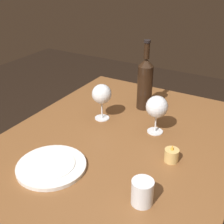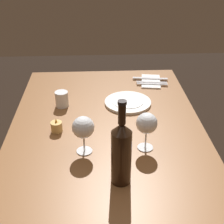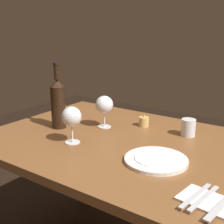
{
  "view_description": "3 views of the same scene",
  "coord_description": "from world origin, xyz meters",
  "px_view_note": "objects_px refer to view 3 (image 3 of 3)",
  "views": [
    {
      "loc": [
        0.81,
        0.48,
        1.39
      ],
      "look_at": [
        -0.08,
        -0.04,
        0.86
      ],
      "focal_mm": 47.57,
      "sensor_mm": 36.0,
      "label": 1
    },
    {
      "loc": [
        -1.29,
        0.04,
        1.55
      ],
      "look_at": [
        0.01,
        -0.03,
        0.81
      ],
      "focal_mm": 51.88,
      "sensor_mm": 36.0,
      "label": 2
    },
    {
      "loc": [
        0.67,
        -1.09,
        1.24
      ],
      "look_at": [
        -0.1,
        0.02,
        0.85
      ],
      "focal_mm": 48.76,
      "sensor_mm": 36.0,
      "label": 3
    }
  ],
  "objects_px": {
    "dinner_plate": "(156,160)",
    "fork_outer": "(196,196)",
    "water_tumbler": "(188,128)",
    "folded_napkin": "(212,203)",
    "wine_glass_right": "(72,117)",
    "table_knife": "(223,204)",
    "wine_glass_left": "(104,105)",
    "wine_bottle": "(58,103)",
    "votive_candle": "(144,122)",
    "fork_inner": "(204,198)"
  },
  "relations": [
    {
      "from": "dinner_plate",
      "to": "fork_outer",
      "type": "distance_m",
      "value": 0.27
    },
    {
      "from": "water_tumbler",
      "to": "folded_napkin",
      "type": "height_order",
      "value": "water_tumbler"
    },
    {
      "from": "wine_glass_right",
      "to": "water_tumbler",
      "type": "height_order",
      "value": "wine_glass_right"
    },
    {
      "from": "table_knife",
      "to": "dinner_plate",
      "type": "bearing_deg",
      "value": 151.04
    },
    {
      "from": "wine_glass_right",
      "to": "dinner_plate",
      "type": "bearing_deg",
      "value": 5.27
    },
    {
      "from": "wine_glass_left",
      "to": "wine_bottle",
      "type": "bearing_deg",
      "value": -143.49
    },
    {
      "from": "wine_bottle",
      "to": "dinner_plate",
      "type": "distance_m",
      "value": 0.61
    },
    {
      "from": "votive_candle",
      "to": "folded_napkin",
      "type": "bearing_deg",
      "value": -44.85
    },
    {
      "from": "wine_glass_left",
      "to": "wine_glass_right",
      "type": "xyz_separation_m",
      "value": [
        0.01,
        -0.25,
        0.0
      ]
    },
    {
      "from": "dinner_plate",
      "to": "wine_glass_left",
      "type": "bearing_deg",
      "value": 151.68
    },
    {
      "from": "wine_glass_left",
      "to": "table_knife",
      "type": "distance_m",
      "value": 0.8
    },
    {
      "from": "fork_outer",
      "to": "table_knife",
      "type": "bearing_deg",
      "value": 0.0
    },
    {
      "from": "wine_glass_right",
      "to": "votive_candle",
      "type": "bearing_deg",
      "value": 69.12
    },
    {
      "from": "votive_candle",
      "to": "fork_outer",
      "type": "bearing_deg",
      "value": -47.78
    },
    {
      "from": "fork_inner",
      "to": "folded_napkin",
      "type": "bearing_deg",
      "value": 0.0
    },
    {
      "from": "water_tumbler",
      "to": "fork_inner",
      "type": "bearing_deg",
      "value": -63.88
    },
    {
      "from": "wine_glass_right",
      "to": "fork_inner",
      "type": "distance_m",
      "value": 0.66
    },
    {
      "from": "water_tumbler",
      "to": "wine_glass_left",
      "type": "bearing_deg",
      "value": -162.72
    },
    {
      "from": "folded_napkin",
      "to": "wine_glass_right",
      "type": "bearing_deg",
      "value": 169.11
    },
    {
      "from": "dinner_plate",
      "to": "folded_napkin",
      "type": "relative_size",
      "value": 1.2
    },
    {
      "from": "wine_glass_right",
      "to": "dinner_plate",
      "type": "relative_size",
      "value": 0.68
    },
    {
      "from": "votive_candle",
      "to": "fork_inner",
      "type": "relative_size",
      "value": 0.37
    },
    {
      "from": "fork_inner",
      "to": "water_tumbler",
      "type": "bearing_deg",
      "value": 116.12
    },
    {
      "from": "wine_glass_right",
      "to": "wine_glass_left",
      "type": "bearing_deg",
      "value": 92.6
    },
    {
      "from": "dinner_plate",
      "to": "folded_napkin",
      "type": "height_order",
      "value": "dinner_plate"
    },
    {
      "from": "water_tumbler",
      "to": "table_knife",
      "type": "relative_size",
      "value": 0.38
    },
    {
      "from": "wine_glass_left",
      "to": "water_tumbler",
      "type": "height_order",
      "value": "wine_glass_left"
    },
    {
      "from": "votive_candle",
      "to": "fork_outer",
      "type": "distance_m",
      "value": 0.69
    },
    {
      "from": "wine_glass_left",
      "to": "folded_napkin",
      "type": "relative_size",
      "value": 0.8
    },
    {
      "from": "dinner_plate",
      "to": "fork_inner",
      "type": "relative_size",
      "value": 1.35
    },
    {
      "from": "wine_bottle",
      "to": "dinner_plate",
      "type": "bearing_deg",
      "value": -7.83
    },
    {
      "from": "fork_inner",
      "to": "fork_outer",
      "type": "relative_size",
      "value": 1.0
    },
    {
      "from": "folded_napkin",
      "to": "fork_inner",
      "type": "distance_m",
      "value": 0.03
    },
    {
      "from": "water_tumbler",
      "to": "fork_outer",
      "type": "bearing_deg",
      "value": -66.21
    },
    {
      "from": "wine_bottle",
      "to": "folded_napkin",
      "type": "height_order",
      "value": "wine_bottle"
    },
    {
      "from": "fork_outer",
      "to": "table_knife",
      "type": "distance_m",
      "value": 0.08
    },
    {
      "from": "votive_candle",
      "to": "dinner_plate",
      "type": "bearing_deg",
      "value": -54.44
    },
    {
      "from": "wine_glass_left",
      "to": "fork_outer",
      "type": "relative_size",
      "value": 0.91
    },
    {
      "from": "wine_glass_right",
      "to": "table_knife",
      "type": "relative_size",
      "value": 0.79
    },
    {
      "from": "wine_glass_right",
      "to": "votive_candle",
      "type": "distance_m",
      "value": 0.42
    },
    {
      "from": "fork_outer",
      "to": "fork_inner",
      "type": "bearing_deg",
      "value": 0.0
    },
    {
      "from": "fork_inner",
      "to": "wine_glass_right",
      "type": "bearing_deg",
      "value": 168.69
    },
    {
      "from": "folded_napkin",
      "to": "fork_outer",
      "type": "distance_m",
      "value": 0.05
    },
    {
      "from": "wine_bottle",
      "to": "folded_napkin",
      "type": "relative_size",
      "value": 1.63
    },
    {
      "from": "water_tumbler",
      "to": "wine_bottle",
      "type": "bearing_deg",
      "value": -155.89
    },
    {
      "from": "wine_bottle",
      "to": "fork_inner",
      "type": "relative_size",
      "value": 1.84
    },
    {
      "from": "dinner_plate",
      "to": "fork_outer",
      "type": "relative_size",
      "value": 1.35
    },
    {
      "from": "fork_inner",
      "to": "table_knife",
      "type": "relative_size",
      "value": 0.86
    },
    {
      "from": "wine_glass_right",
      "to": "fork_outer",
      "type": "height_order",
      "value": "wine_glass_right"
    },
    {
      "from": "wine_glass_left",
      "to": "table_knife",
      "type": "relative_size",
      "value": 0.77
    }
  ]
}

